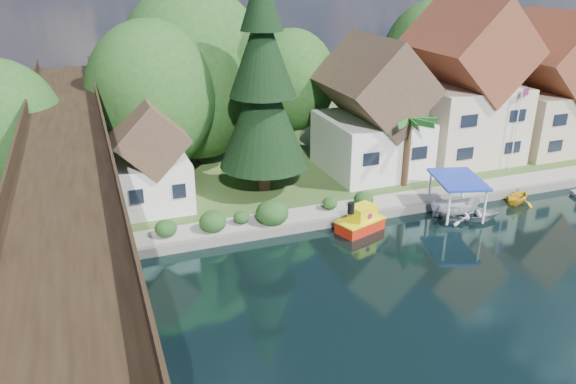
% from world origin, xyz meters
% --- Properties ---
extents(ground, '(140.00, 140.00, 0.00)m').
position_xyz_m(ground, '(0.00, 0.00, 0.00)').
color(ground, black).
rests_on(ground, ground).
extents(bank, '(140.00, 52.00, 0.50)m').
position_xyz_m(bank, '(0.00, 34.00, 0.25)').
color(bank, '#2D471C').
rests_on(bank, ground).
extents(seawall, '(60.00, 0.40, 0.62)m').
position_xyz_m(seawall, '(4.00, 8.00, 0.31)').
color(seawall, slate).
rests_on(seawall, ground).
extents(promenade, '(50.00, 2.60, 0.06)m').
position_xyz_m(promenade, '(6.00, 9.30, 0.53)').
color(promenade, gray).
rests_on(promenade, bank).
extents(trestle_bridge, '(4.12, 44.18, 9.30)m').
position_xyz_m(trestle_bridge, '(-16.00, 5.17, 5.35)').
color(trestle_bridge, black).
rests_on(trestle_bridge, ground).
extents(house_left, '(7.64, 8.64, 11.02)m').
position_xyz_m(house_left, '(7.00, 16.00, 5.14)').
color(house_left, white).
rests_on(house_left, bank).
extents(house_center, '(8.65, 9.18, 13.89)m').
position_xyz_m(house_center, '(16.00, 16.50, 6.42)').
color(house_center, beige).
rests_on(house_center, bank).
extents(house_right, '(8.15, 8.64, 12.45)m').
position_xyz_m(house_right, '(25.00, 16.00, 5.78)').
color(house_right, '#CCB692').
rests_on(house_right, bank).
extents(shed, '(5.09, 5.40, 7.85)m').
position_xyz_m(shed, '(-11.00, 14.50, 3.83)').
color(shed, white).
rests_on(shed, bank).
extents(bg_trees, '(49.90, 13.30, 10.57)m').
position_xyz_m(bg_trees, '(1.00, 21.25, 7.29)').
color(bg_trees, '#382314').
rests_on(bg_trees, bank).
extents(shrubs, '(15.76, 2.47, 1.70)m').
position_xyz_m(shrubs, '(-4.60, 9.26, 1.23)').
color(shrubs, '#1E4117').
rests_on(shrubs, bank).
extents(conifer, '(6.64, 6.64, 16.36)m').
position_xyz_m(conifer, '(-2.67, 14.77, 8.37)').
color(conifer, '#382314').
rests_on(conifer, bank).
extents(palm_tree, '(5.41, 5.41, 5.81)m').
position_xyz_m(palm_tree, '(7.88, 11.85, 5.57)').
color(palm_tree, '#382314').
rests_on(palm_tree, bank).
extents(flagpole, '(1.05, 0.39, 6.95)m').
position_xyz_m(flagpole, '(18.15, 11.83, 4.76)').
color(flagpole, white).
rests_on(flagpole, bank).
extents(tugboat, '(3.62, 2.71, 2.34)m').
position_xyz_m(tugboat, '(1.48, 6.76, 0.70)').
color(tugboat, red).
rests_on(tugboat, ground).
extents(boat_white_a, '(4.99, 4.32, 0.87)m').
position_xyz_m(boat_white_a, '(9.60, 5.89, 0.43)').
color(boat_white_a, silver).
rests_on(boat_white_a, ground).
extents(boat_canopy, '(4.10, 5.08, 2.86)m').
position_xyz_m(boat_canopy, '(8.80, 6.56, 1.23)').
color(boat_canopy, silver).
rests_on(boat_canopy, ground).
extents(boat_yellow, '(3.29, 3.08, 1.39)m').
position_xyz_m(boat_yellow, '(14.54, 6.79, 0.70)').
color(boat_yellow, yellow).
rests_on(boat_yellow, ground).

